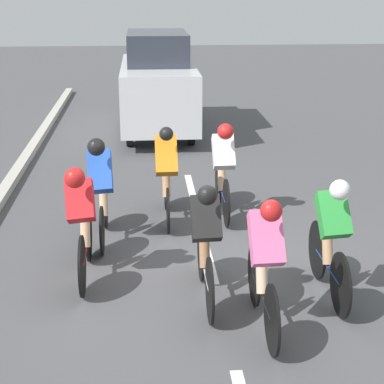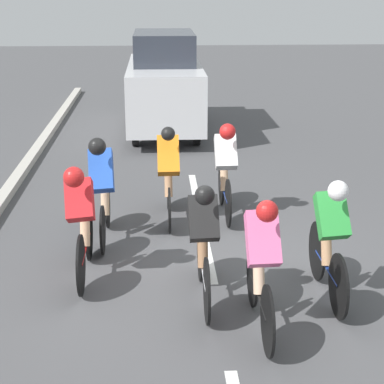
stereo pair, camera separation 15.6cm
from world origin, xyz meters
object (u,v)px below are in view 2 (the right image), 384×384
at_px(cyclist_orange, 168,171).
at_px(cyclist_red, 81,218).
at_px(support_car, 165,83).
at_px(cyclist_green, 330,236).
at_px(cyclist_white, 225,167).
at_px(cyclist_blue, 102,185).
at_px(cyclist_black, 204,240).
at_px(cyclist_pink, 262,262).

bearing_deg(cyclist_orange, cyclist_red, 60.63).
xyz_separation_m(cyclist_orange, support_car, (-0.05, -6.20, 0.37)).
height_order(cyclist_green, support_car, support_car).
bearing_deg(cyclist_green, cyclist_white, -72.61).
bearing_deg(cyclist_blue, cyclist_red, 82.07).
distance_m(cyclist_black, cyclist_green, 1.41).
xyz_separation_m(cyclist_orange, cyclist_pink, (-0.87, 3.28, -0.00)).
bearing_deg(cyclist_green, cyclist_red, -14.05).
relative_size(cyclist_orange, cyclist_green, 1.01).
xyz_separation_m(cyclist_black, cyclist_pink, (-0.54, 0.67, 0.03)).
height_order(cyclist_red, cyclist_green, cyclist_green).
xyz_separation_m(cyclist_orange, cyclist_blue, (0.92, 0.76, 0.04)).
relative_size(cyclist_green, support_car, 0.37).
xyz_separation_m(cyclist_blue, support_car, (-0.97, -6.95, 0.33)).
bearing_deg(cyclist_black, cyclist_pink, 128.79).
bearing_deg(cyclist_orange, cyclist_green, 123.55).
bearing_deg(cyclist_blue, cyclist_black, 123.99).
distance_m(cyclist_white, cyclist_pink, 3.44).
bearing_deg(support_car, cyclist_orange, 89.55).
distance_m(cyclist_green, support_car, 9.00).
distance_m(cyclist_black, cyclist_pink, 0.86).
bearing_deg(cyclist_pink, cyclist_green, -143.46).
height_order(cyclist_pink, support_car, support_car).
bearing_deg(cyclist_orange, cyclist_pink, 104.82).
bearing_deg(support_car, cyclist_red, 82.08).
relative_size(cyclist_blue, support_car, 0.36).
bearing_deg(cyclist_white, cyclist_blue, 27.21).
relative_size(cyclist_pink, support_car, 0.39).
bearing_deg(support_car, cyclist_pink, 94.94).
xyz_separation_m(cyclist_black, cyclist_blue, (1.25, -1.85, 0.07)).
bearing_deg(support_car, cyclist_white, 97.74).
bearing_deg(cyclist_orange, cyclist_black, 97.21).
distance_m(cyclist_black, cyclist_red, 1.57).
height_order(cyclist_red, cyclist_blue, cyclist_blue).
distance_m(cyclist_white, cyclist_orange, 0.88).
bearing_deg(cyclist_blue, cyclist_pink, 125.33).
distance_m(cyclist_blue, support_car, 7.03).
distance_m(cyclist_white, cyclist_blue, 2.01).
bearing_deg(cyclist_pink, cyclist_blue, -54.67).
relative_size(cyclist_orange, cyclist_blue, 1.03).
bearing_deg(cyclist_red, cyclist_black, 154.04).
bearing_deg(cyclist_black, cyclist_white, -101.01).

